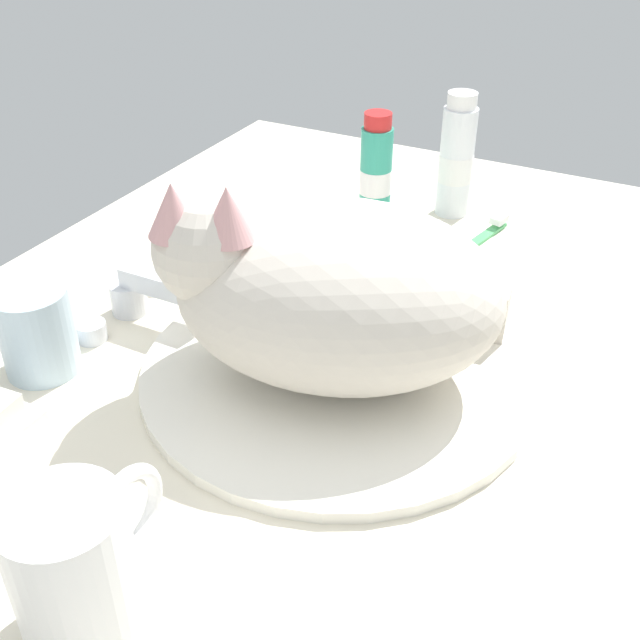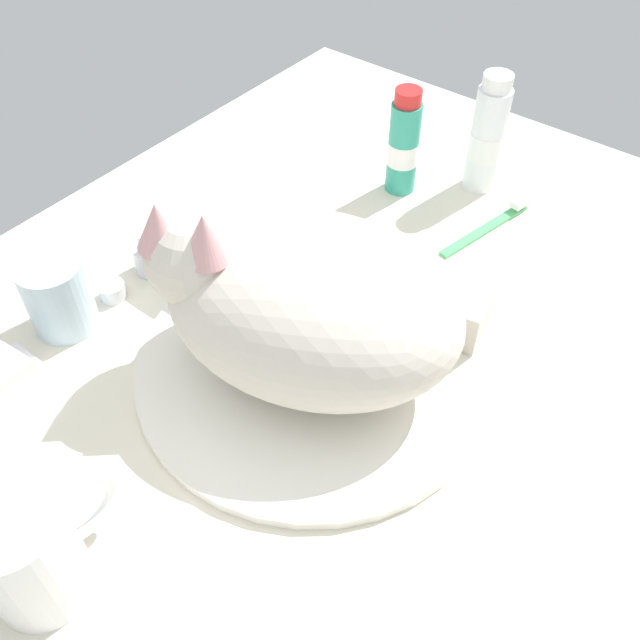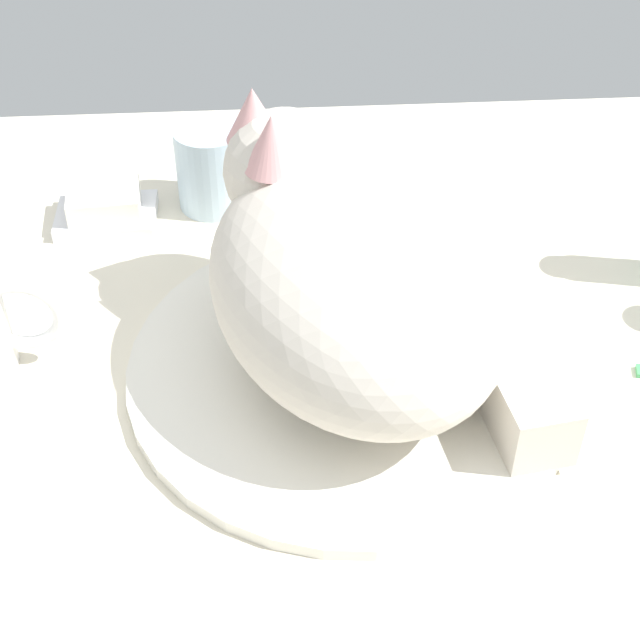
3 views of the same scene
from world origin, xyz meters
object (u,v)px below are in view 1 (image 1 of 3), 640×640
object	(u,v)px
coffee_mug	(78,565)
faucet	(142,295)
toothbrush	(477,240)
rinse_cup	(37,332)
cat	(328,288)
toothpaste_bottle	(376,173)
mouthwash_bottle	(456,159)

from	to	relation	value
coffee_mug	faucet	bearing A→B (deg)	32.68
faucet	toothbrush	size ratio (longest dim) A/B	0.97
faucet	rinse_cup	distance (cm)	11.37
cat	toothpaste_bottle	world-z (taller)	cat
faucet	coffee_mug	xyz separation A→B (cm)	(-28.93, -18.56, 2.53)
cat	toothbrush	size ratio (longest dim) A/B	2.22
faucet	mouthwash_bottle	xyz separation A→B (cm)	(36.28, -18.90, 4.59)
cat	toothbrush	world-z (taller)	cat
cat	coffee_mug	distance (cm)	29.10
toothbrush	mouthwash_bottle	bearing A→B (deg)	38.81
rinse_cup	faucet	bearing A→B (deg)	-12.21
cat	rinse_cup	distance (cm)	25.47
cat	coffee_mug	bearing A→B (deg)	176.82
toothpaste_bottle	mouthwash_bottle	size ratio (longest dim) A/B	0.90
rinse_cup	mouthwash_bottle	xyz separation A→B (cm)	(47.28, -21.28, 3.00)
faucet	cat	bearing A→B (deg)	-90.35
cat	toothbrush	xyz separation A→B (cm)	(29.74, -4.10, -8.18)
faucet	toothbrush	distance (cm)	38.33
coffee_mug	toothbrush	size ratio (longest dim) A/B	0.82
cat	toothpaste_bottle	xyz separation A→B (cm)	(29.84, 8.77, -2.51)
toothpaste_bottle	mouthwash_bottle	bearing A→B (deg)	-48.86
faucet	mouthwash_bottle	world-z (taller)	mouthwash_bottle
rinse_cup	cat	bearing A→B (deg)	-64.23
toothbrush	rinse_cup	bearing A→B (deg)	146.74
mouthwash_bottle	coffee_mug	bearing A→B (deg)	179.70
faucet	coffee_mug	size ratio (longest dim) A/B	1.19
toothbrush	toothpaste_bottle	bearing A→B (deg)	89.55
cat	coffee_mug	world-z (taller)	cat
toothbrush	cat	bearing A→B (deg)	172.14
coffee_mug	rinse_cup	xyz separation A→B (cm)	(17.93, 20.94, -0.94)
coffee_mug	toothpaste_bottle	bearing A→B (deg)	6.97
rinse_cup	coffee_mug	bearing A→B (deg)	-130.57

